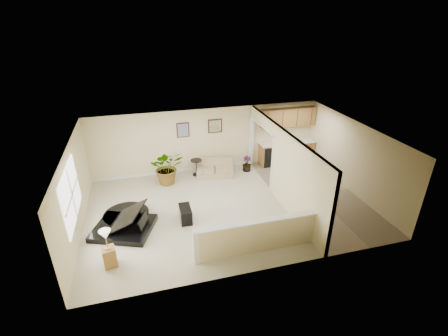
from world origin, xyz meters
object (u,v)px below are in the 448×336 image
object	(u,v)px
piano_bench	(185,214)
accent_table	(196,165)
piano	(120,209)
loveseat	(215,167)
small_plant	(247,165)
palm_plant	(167,167)
lamp_stand	(108,251)

from	to	relation	value
piano_bench	accent_table	size ratio (longest dim) A/B	1.06
accent_table	piano	bearing A→B (deg)	-134.63
piano	loveseat	size ratio (longest dim) A/B	1.47
piano	small_plant	bearing A→B (deg)	50.81
loveseat	accent_table	bearing A→B (deg)	179.54
accent_table	small_plant	distance (m)	2.03
palm_plant	small_plant	size ratio (longest dim) A/B	2.13
accent_table	palm_plant	world-z (taller)	palm_plant
loveseat	small_plant	distance (m)	1.33
palm_plant	accent_table	bearing A→B (deg)	17.88
piano	small_plant	size ratio (longest dim) A/B	3.74
accent_table	small_plant	world-z (taller)	accent_table
palm_plant	piano	bearing A→B (deg)	-123.79
loveseat	small_plant	xyz separation A→B (m)	(1.33, -0.01, -0.04)
accent_table	small_plant	bearing A→B (deg)	-4.64
piano_bench	lamp_stand	distance (m)	2.60
piano	accent_table	world-z (taller)	piano
lamp_stand	piano	bearing A→B (deg)	80.16
piano_bench	small_plant	xyz separation A→B (m)	(2.93, 2.77, 0.04)
piano	piano_bench	world-z (taller)	piano
piano	accent_table	size ratio (longest dim) A/B	3.63
accent_table	palm_plant	xyz separation A→B (m)	(-1.14, -0.37, 0.24)
palm_plant	lamp_stand	world-z (taller)	palm_plant
piano_bench	lamp_stand	size ratio (longest dim) A/B	0.63
palm_plant	lamp_stand	bearing A→B (deg)	-115.41
loveseat	palm_plant	world-z (taller)	palm_plant
piano	loveseat	bearing A→B (deg)	59.36
palm_plant	lamp_stand	distance (m)	4.46
piano	lamp_stand	size ratio (longest dim) A/B	2.14
loveseat	accent_table	xyz separation A→B (m)	(-0.69, 0.15, 0.10)
accent_table	lamp_stand	bearing A→B (deg)	-124.81
piano	loveseat	world-z (taller)	piano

